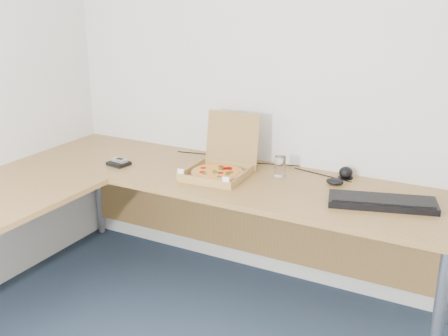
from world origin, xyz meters
The scene contains 10 objects.
room_shell centered at (0.00, 0.00, 1.25)m, with size 3.50×3.50×2.50m, color silver, non-canonical shape.
desk centered at (-0.82, 0.97, 0.70)m, with size 2.50×2.20×0.73m.
pizza_box centered at (-0.54, 1.38, 0.77)m, with size 0.32×0.37×0.32m.
drinking_glass centered at (-0.24, 1.54, 0.79)m, with size 0.06×0.06×0.11m, color white.
keyboard centered at (0.36, 1.38, 0.75)m, with size 0.51×0.18×0.03m, color black.
mouse centered at (0.07, 1.55, 0.75)m, with size 0.10×0.06×0.03m, color black.
wallet centered at (-1.15, 1.27, 0.74)m, with size 0.12×0.10×0.02m, color black.
phone centered at (-1.14, 1.28, 0.76)m, with size 0.09×0.05×0.02m, color #B2B5BA.
dome_speaker centered at (0.09, 1.68, 0.77)m, with size 0.08×0.08×0.07m, color black.
cable_bundle centered at (-0.44, 1.68, 0.73)m, with size 0.54×0.04×0.01m, color black, non-canonical shape.
Camera 1 is at (0.86, -1.16, 1.76)m, focal length 44.45 mm.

